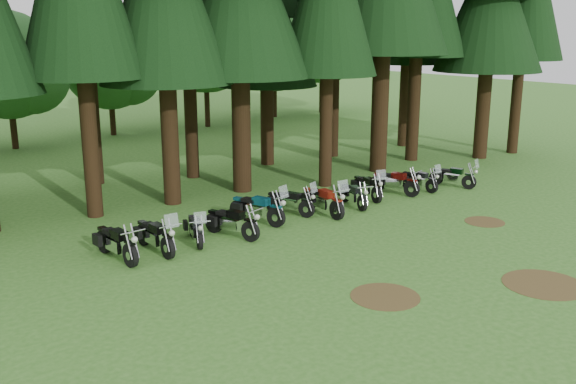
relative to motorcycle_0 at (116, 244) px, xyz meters
The scene contains 21 objects.
ground 8.82m from the motorcycle_0, 32.46° to the right, with size 120.00×120.00×0.00m, color #316B1F.
decid_3 20.97m from the motorcycle_0, 82.42° to the left, with size 6.12×5.95×7.65m.
decid_4 23.72m from the motorcycle_0, 67.36° to the left, with size 5.93×5.76×7.41m.
decid_5 26.85m from the motorcycle_0, 53.16° to the left, with size 8.45×8.21×10.56m.
decid_6 31.86m from the motorcycle_0, 45.00° to the left, with size 7.06×6.86×8.82m.
decid_7 35.28m from the motorcycle_0, 39.42° to the left, with size 8.44×8.20×10.55m.
dirt_patch_0 8.07m from the motorcycle_0, 56.63° to the right, with size 1.80×1.80×0.01m, color #4C3D1E.
dirt_patch_1 12.66m from the motorcycle_0, 19.50° to the right, with size 1.40×1.40×0.01m, color #4C3D1E.
dirt_patch_2 12.14m from the motorcycle_0, 45.99° to the right, with size 2.20×2.20×0.01m, color #4C3D1E.
motorcycle_0 is the anchor object (origin of this frame).
motorcycle_1 1.22m from the motorcycle_0, ahead, with size 0.44×2.33×1.47m.
motorcycle_2 2.64m from the motorcycle_0, ahead, with size 0.91×2.00×1.28m.
motorcycle_3 3.86m from the motorcycle_0, ahead, with size 0.80×2.21×0.92m.
motorcycle_4 5.41m from the motorcycle_0, ahead, with size 1.04×2.38×1.52m.
motorcycle_5 6.99m from the motorcycle_0, ahead, with size 1.01×2.09×1.35m.
motorcycle_6 7.93m from the motorcycle_0, ahead, with size 0.46×2.41×1.52m.
motorcycle_7 9.58m from the motorcycle_0, ahead, with size 0.64×2.00×0.83m.
motorcycle_8 10.84m from the motorcycle_0, ahead, with size 0.81×2.21×1.39m.
motorcycle_9 12.22m from the motorcycle_0, ahead, with size 0.74×2.21×0.92m.
motorcycle_10 13.52m from the motorcycle_0, ahead, with size 0.41×1.99×1.25m.
motorcycle_11 15.10m from the motorcycle_0, ahead, with size 0.98×2.05×1.33m.
Camera 1 is at (-14.16, -12.70, 6.72)m, focal length 40.00 mm.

